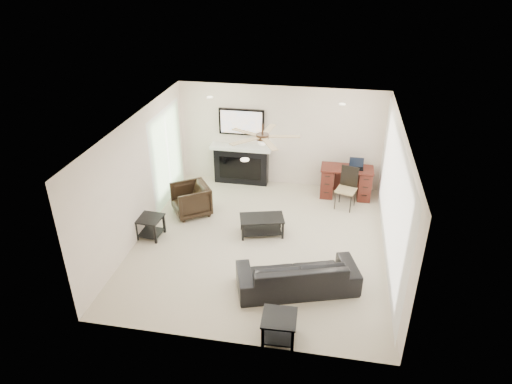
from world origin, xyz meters
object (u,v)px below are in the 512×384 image
Objects in this scene: desk at (346,182)px; sofa at (297,274)px; coffee_table at (262,226)px; armchair at (191,200)px; fireplace_unit at (241,148)px.

sofa is at bearing -102.47° from desk.
armchair is at bearing 147.08° from coffee_table.
armchair is 2.00m from fireplace_unit.
coffee_table is 0.74× the size of desk.
fireplace_unit reaches higher than armchair.
coffee_table is (-0.90, 1.60, -0.10)m from sofa.
armchair is 3.69m from desk.
armchair is 0.63× the size of desk.
sofa is 1.84m from coffee_table.
coffee_table is 2.58m from fireplace_unit.
armchair is 1.79m from coffee_table.
coffee_table is 2.62m from desk.
desk reaches higher than armchair.
armchair is at bearing -57.25° from sofa.
fireplace_unit reaches higher than coffee_table.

